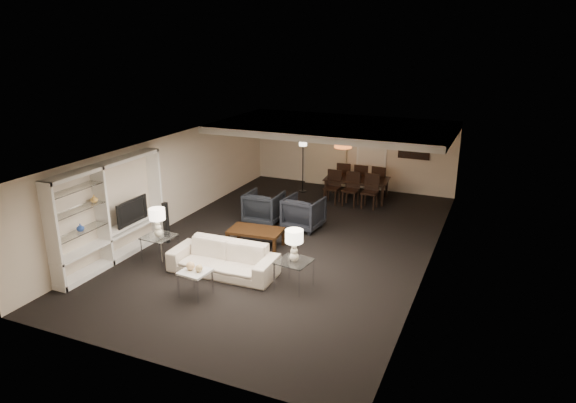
{
  "coord_description": "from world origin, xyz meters",
  "views": [
    {
      "loc": [
        4.81,
        -11.14,
        5.08
      ],
      "look_at": [
        0.0,
        0.0,
        1.1
      ],
      "focal_mm": 32.0,
      "sensor_mm": 36.0,
      "label": 1
    }
  ],
  "objects_px": {
    "armchair_left": "(264,207)",
    "chair_fm": "(362,179)",
    "dining_table": "(356,189)",
    "floor_lamp": "(303,165)",
    "chair_nr": "(370,192)",
    "floor_speaker": "(166,223)",
    "side_table_right": "(294,274)",
    "table_lamp_left": "(158,223)",
    "chair_fr": "(380,181)",
    "marble_table": "(196,283)",
    "coffee_table": "(256,238)",
    "vase_blue": "(80,227)",
    "chair_fl": "(345,177)",
    "vase_amber": "(94,199)",
    "television": "(129,211)",
    "pendant_light": "(343,144)",
    "side_table_left": "(160,248)",
    "sofa": "(223,259)",
    "chair_nl": "(332,187)",
    "chair_nm": "(351,190)",
    "armchair_right": "(304,213)",
    "table_lamp_right": "(294,246)"
  },
  "relations": [
    {
      "from": "floor_lamp",
      "to": "television",
      "type": "bearing_deg",
      "value": -107.28
    },
    {
      "from": "sofa",
      "to": "chair_fl",
      "type": "height_order",
      "value": "chair_fl"
    },
    {
      "from": "floor_lamp",
      "to": "sofa",
      "type": "bearing_deg",
      "value": -83.81
    },
    {
      "from": "coffee_table",
      "to": "side_table_right",
      "type": "height_order",
      "value": "side_table_right"
    },
    {
      "from": "marble_table",
      "to": "dining_table",
      "type": "relative_size",
      "value": 0.28
    },
    {
      "from": "side_table_right",
      "to": "chair_fm",
      "type": "distance_m",
      "value": 7.0
    },
    {
      "from": "television",
      "to": "floor_lamp",
      "type": "bearing_deg",
      "value": -17.28
    },
    {
      "from": "chair_nl",
      "to": "table_lamp_left",
      "type": "bearing_deg",
      "value": -110.44
    },
    {
      "from": "marble_table",
      "to": "chair_nl",
      "type": "height_order",
      "value": "chair_nl"
    },
    {
      "from": "pendant_light",
      "to": "floor_speaker",
      "type": "height_order",
      "value": "pendant_light"
    },
    {
      "from": "sofa",
      "to": "dining_table",
      "type": "relative_size",
      "value": 1.21
    },
    {
      "from": "chair_nr",
      "to": "floor_speaker",
      "type": "bearing_deg",
      "value": -129.15
    },
    {
      "from": "pendant_light",
      "to": "chair_nr",
      "type": "bearing_deg",
      "value": -1.38
    },
    {
      "from": "television",
      "to": "chair_fm",
      "type": "relative_size",
      "value": 0.99
    },
    {
      "from": "sofa",
      "to": "side_table_right",
      "type": "height_order",
      "value": "sofa"
    },
    {
      "from": "side_table_right",
      "to": "chair_fm",
      "type": "bearing_deg",
      "value": 94.03
    },
    {
      "from": "armchair_right",
      "to": "floor_speaker",
      "type": "height_order",
      "value": "floor_speaker"
    },
    {
      "from": "coffee_table",
      "to": "vase_blue",
      "type": "bearing_deg",
      "value": -132.75
    },
    {
      "from": "side_table_right",
      "to": "chair_fr",
      "type": "relative_size",
      "value": 0.63
    },
    {
      "from": "television",
      "to": "vase_blue",
      "type": "height_order",
      "value": "television"
    },
    {
      "from": "table_lamp_left",
      "to": "vase_blue",
      "type": "bearing_deg",
      "value": -127.12
    },
    {
      "from": "dining_table",
      "to": "floor_lamp",
      "type": "bearing_deg",
      "value": 170.58
    },
    {
      "from": "chair_fl",
      "to": "floor_lamp",
      "type": "distance_m",
      "value": 1.45
    },
    {
      "from": "coffee_table",
      "to": "chair_fm",
      "type": "xyz_separation_m",
      "value": [
        1.21,
        5.38,
        0.28
      ]
    },
    {
      "from": "marble_table",
      "to": "television",
      "type": "bearing_deg",
      "value": 154.39
    },
    {
      "from": "armchair_left",
      "to": "chair_fr",
      "type": "relative_size",
      "value": 0.94
    },
    {
      "from": "table_lamp_left",
      "to": "chair_fr",
      "type": "distance_m",
      "value": 7.82
    },
    {
      "from": "chair_fm",
      "to": "sofa",
      "type": "bearing_deg",
      "value": 77.67
    },
    {
      "from": "side_table_left",
      "to": "chair_fr",
      "type": "relative_size",
      "value": 0.63
    },
    {
      "from": "television",
      "to": "sofa",
      "type": "bearing_deg",
      "value": -93.83
    },
    {
      "from": "armchair_left",
      "to": "table_lamp_right",
      "type": "height_order",
      "value": "table_lamp_right"
    },
    {
      "from": "marble_table",
      "to": "chair_fr",
      "type": "xyz_separation_m",
      "value": [
        1.81,
        8.08,
        0.24
      ]
    },
    {
      "from": "side_table_left",
      "to": "table_lamp_right",
      "type": "bearing_deg",
      "value": 0.0
    },
    {
      "from": "pendant_light",
      "to": "chair_fr",
      "type": "xyz_separation_m",
      "value": [
        0.9,
        1.28,
        -1.4
      ]
    },
    {
      "from": "side_table_right",
      "to": "chair_nr",
      "type": "distance_m",
      "value": 5.68
    },
    {
      "from": "chair_nl",
      "to": "chair_nm",
      "type": "height_order",
      "value": "same"
    },
    {
      "from": "vase_amber",
      "to": "chair_nr",
      "type": "bearing_deg",
      "value": 55.32
    },
    {
      "from": "floor_speaker",
      "to": "vase_amber",
      "type": "bearing_deg",
      "value": -110.52
    },
    {
      "from": "coffee_table",
      "to": "side_table_left",
      "type": "bearing_deg",
      "value": -136.74
    },
    {
      "from": "chair_nr",
      "to": "floor_lamp",
      "type": "bearing_deg",
      "value": 163.61
    },
    {
      "from": "dining_table",
      "to": "chair_fm",
      "type": "distance_m",
      "value": 0.67
    },
    {
      "from": "armchair_left",
      "to": "vase_blue",
      "type": "height_order",
      "value": "vase_blue"
    },
    {
      "from": "side_table_right",
      "to": "television",
      "type": "bearing_deg",
      "value": 177.66
    },
    {
      "from": "armchair_left",
      "to": "chair_fm",
      "type": "bearing_deg",
      "value": -117.51
    },
    {
      "from": "vase_amber",
      "to": "chair_fr",
      "type": "xyz_separation_m",
      "value": [
        4.51,
        7.81,
        -1.13
      ]
    },
    {
      "from": "marble_table",
      "to": "floor_speaker",
      "type": "xyz_separation_m",
      "value": [
        -2.22,
        2.09,
        0.26
      ]
    },
    {
      "from": "side_table_right",
      "to": "table_lamp_right",
      "type": "distance_m",
      "value": 0.65
    },
    {
      "from": "armchair_left",
      "to": "table_lamp_left",
      "type": "height_order",
      "value": "table_lamp_left"
    },
    {
      "from": "floor_speaker",
      "to": "chair_nl",
      "type": "distance_m",
      "value": 5.48
    },
    {
      "from": "chair_nr",
      "to": "chair_fr",
      "type": "xyz_separation_m",
      "value": [
        0.0,
        1.3,
        0.0
      ]
    }
  ]
}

